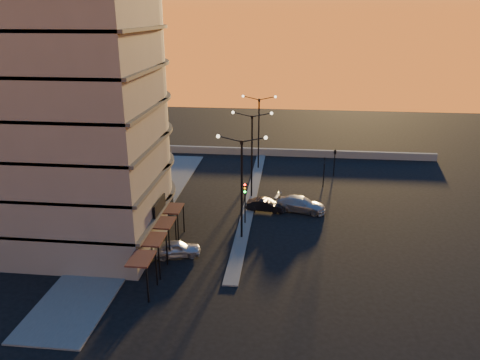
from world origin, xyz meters
The scene contains 14 objects.
ground centered at (0.00, 0.00, 0.00)m, with size 120.00×120.00×0.00m, color black.
sidewalk_west centered at (-10.50, 4.00, 0.06)m, with size 5.00×40.00×0.12m, color #535451.
median centered at (0.00, 10.00, 0.06)m, with size 1.20×36.00×0.12m, color #535451.
parapet centered at (2.00, 26.00, 0.50)m, with size 44.00×0.50×1.00m, color slate.
building centered at (-14.00, 0.03, 11.91)m, with size 14.35×17.08×25.00m.
streetlamp_near centered at (0.00, 0.00, 5.59)m, with size 4.32×0.32×9.51m.
streetlamp_mid centered at (0.00, 10.00, 5.59)m, with size 4.32×0.32×9.51m.
streetlamp_far centered at (0.00, 20.00, 5.59)m, with size 4.32×0.32×9.51m.
traffic_light_main centered at (0.00, 2.87, 2.89)m, with size 0.28×0.44×4.25m.
signal_east_a centered at (8.00, 14.00, 1.93)m, with size 0.13×0.16×3.60m.
signal_east_b centered at (9.50, 18.00, 3.10)m, with size 0.42×1.99×3.60m.
car_hatchback centered at (-5.04, -3.92, 0.68)m, with size 1.62×4.02×1.37m, color #B2B4BA.
car_sedan centered at (1.74, 6.36, 0.63)m, with size 1.33×3.80×1.25m, color black.
car_wagon centered at (5.29, 6.68, 0.75)m, with size 2.10×5.17×1.50m, color #94979A.
Camera 1 is at (4.06, -37.62, 19.15)m, focal length 35.00 mm.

